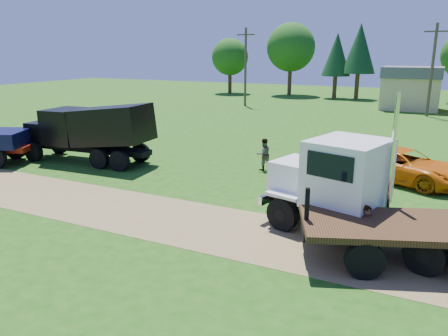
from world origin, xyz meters
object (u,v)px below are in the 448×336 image
at_px(black_dump_truck, 91,130).
at_px(white_semi_tractor, 348,188).
at_px(orange_pickup, 403,166).
at_px(spectator_a, 366,230).

bearing_deg(black_dump_truck, white_semi_tractor, -19.50).
bearing_deg(orange_pickup, black_dump_truck, 125.34).
xyz_separation_m(black_dump_truck, spectator_a, (16.36, -5.38, -1.14)).
distance_m(black_dump_truck, spectator_a, 17.26).
relative_size(white_semi_tractor, black_dump_truck, 1.04).
height_order(black_dump_truck, spectator_a, black_dump_truck).
xyz_separation_m(white_semi_tractor, spectator_a, (0.87, -1.29, -0.92)).
distance_m(black_dump_truck, orange_pickup, 17.23).
xyz_separation_m(black_dump_truck, orange_pickup, (16.75, 3.87, -1.13)).
bearing_deg(orange_pickup, spectator_a, -160.06).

